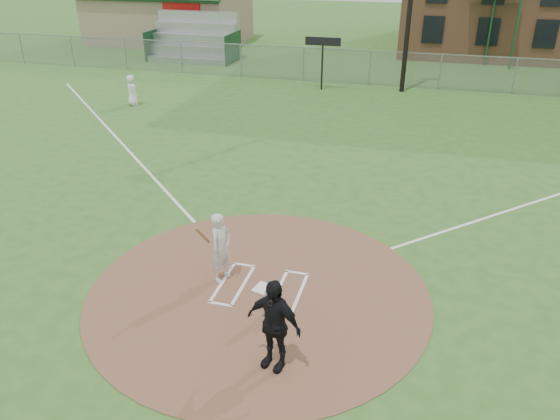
% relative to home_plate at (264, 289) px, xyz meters
% --- Properties ---
extents(ground, '(140.00, 140.00, 0.00)m').
position_rel_home_plate_xyz_m(ground, '(-0.10, -0.12, -0.04)').
color(ground, '#316221').
rests_on(ground, ground).
extents(dirt_circle, '(8.40, 8.40, 0.02)m').
position_rel_home_plate_xyz_m(dirt_circle, '(-0.10, -0.12, -0.03)').
color(dirt_circle, brown).
rests_on(dirt_circle, ground).
extents(home_plate, '(0.57, 0.57, 0.03)m').
position_rel_home_plate_xyz_m(home_plate, '(0.00, 0.00, 0.00)').
color(home_plate, white).
rests_on(home_plate, dirt_circle).
extents(foul_line_third, '(17.04, 17.04, 0.01)m').
position_rel_home_plate_xyz_m(foul_line_third, '(-9.10, 8.88, -0.03)').
color(foul_line_third, white).
rests_on(foul_line_third, ground).
extents(catcher, '(0.50, 0.41, 0.97)m').
position_rel_home_plate_xyz_m(catcher, '(0.51, -1.00, 0.47)').
color(catcher, gray).
rests_on(catcher, dirt_circle).
extents(umpire, '(1.28, 0.79, 2.04)m').
position_rel_home_plate_xyz_m(umpire, '(0.97, -2.50, 1.00)').
color(umpire, black).
rests_on(umpire, dirt_circle).
extents(ondeck_player, '(0.91, 0.88, 1.57)m').
position_rel_home_plate_xyz_m(ondeck_player, '(-11.44, 14.25, 0.75)').
color(ondeck_player, white).
rests_on(ondeck_player, ground).
extents(batters_boxes, '(2.08, 1.88, 0.01)m').
position_rel_home_plate_xyz_m(batters_boxes, '(-0.10, 0.03, -0.01)').
color(batters_boxes, white).
rests_on(batters_boxes, dirt_circle).
extents(batter_at_plate, '(0.68, 1.08, 1.84)m').
position_rel_home_plate_xyz_m(batter_at_plate, '(-1.16, 0.18, 0.91)').
color(batter_at_plate, silver).
rests_on(batter_at_plate, dirt_circle).
extents(outfield_fence, '(56.08, 0.08, 2.03)m').
position_rel_home_plate_xyz_m(outfield_fence, '(-0.10, 21.88, 0.98)').
color(outfield_fence, slate).
rests_on(outfield_fence, ground).
extents(bleachers, '(6.08, 3.20, 3.20)m').
position_rel_home_plate_xyz_m(bleachers, '(-13.10, 26.08, 1.55)').
color(bleachers, '#B7BABF').
rests_on(bleachers, ground).
extents(clubhouse, '(12.20, 8.71, 6.23)m').
position_rel_home_plate_xyz_m(clubhouse, '(-18.09, 32.88, 2.35)').
color(clubhouse, tan).
rests_on(clubhouse, ground).
extents(scoreboard_sign, '(2.00, 0.10, 2.93)m').
position_rel_home_plate_xyz_m(scoreboard_sign, '(-2.60, 20.08, 2.35)').
color(scoreboard_sign, black).
rests_on(scoreboard_sign, ground).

